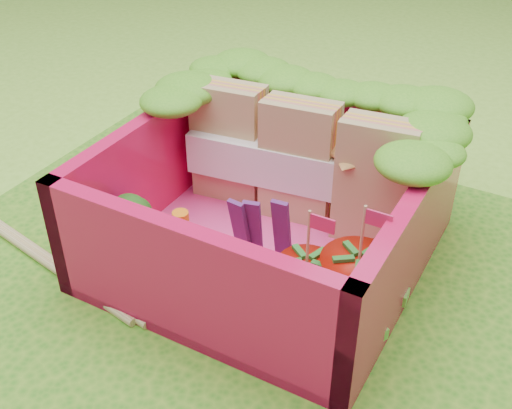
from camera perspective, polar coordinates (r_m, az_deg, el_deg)
The scene contains 13 objects.
ground at distance 2.80m, azimuth -4.21°, elevation -7.38°, with size 14.00×14.00×0.00m, color #85CD3A.
placemat at distance 2.79m, azimuth -4.23°, elevation -7.15°, with size 2.60×2.60×0.03m, color #3E9120.
bento_floor at distance 2.90m, azimuth 1.17°, elevation -4.03°, with size 1.30×1.30×0.05m, color #FF419A.
bento_box at distance 2.75m, azimuth 1.23°, elevation 0.04°, with size 1.30×1.30×0.55m.
lettuce_ruffle at distance 2.96m, azimuth 5.63°, elevation 9.86°, with size 1.43×0.77×0.11m.
sandwich_stack at distance 2.93m, azimuth 3.93°, elevation 3.73°, with size 1.09×0.30×0.59m.
broccoli at distance 2.77m, azimuth -11.11°, elevation -1.46°, with size 0.33×0.33×0.26m.
carrot_sticks at distance 2.71m, azimuth -7.43°, elevation -3.34°, with size 0.10×0.17×0.26m.
purple_wedges at distance 2.63m, azimuth 0.28°, elevation -2.72°, with size 0.21×0.11×0.38m.
strawberry_left at distance 2.51m, azimuth 4.43°, elevation -7.04°, with size 0.23×0.23×0.47m.
strawberry_right at distance 2.47m, azimuth 8.87°, elevation -7.39°, with size 0.29×0.29×0.53m.
snap_peas at distance 2.55m, azimuth 5.96°, elevation -9.25°, with size 0.62×0.50×0.05m.
chopsticks at distance 3.26m, azimuth -21.61°, elevation -2.04°, with size 1.97×0.42×0.04m.
Camera 1 is at (1.19, -1.71, 1.87)m, focal length 45.00 mm.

